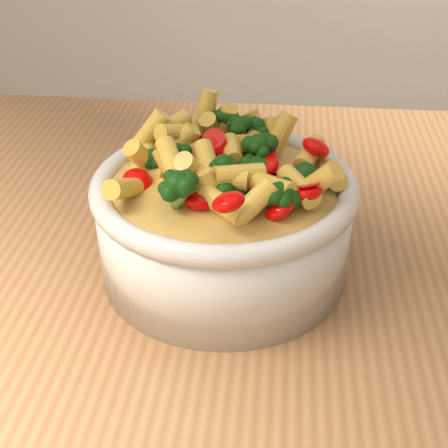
# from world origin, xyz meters

# --- Properties ---
(table) EXTENTS (1.20, 0.80, 0.90)m
(table) POSITION_xyz_m (0.00, 0.00, 0.80)
(table) COLOR #AA7849
(table) RESTS_ON ground
(serving_bowl) EXTENTS (0.24, 0.24, 0.10)m
(serving_bowl) POSITION_xyz_m (0.03, -0.02, 0.95)
(serving_bowl) COLOR silver
(serving_bowl) RESTS_ON table
(pasta_salad) EXTENTS (0.19, 0.19, 0.04)m
(pasta_salad) POSITION_xyz_m (0.03, -0.02, 1.01)
(pasta_salad) COLOR gold
(pasta_salad) RESTS_ON serving_bowl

